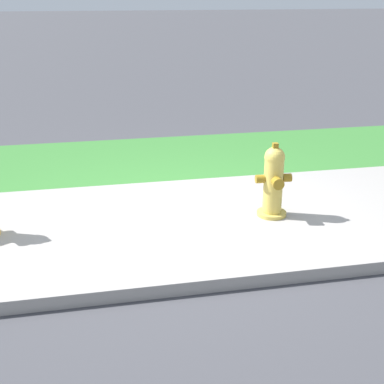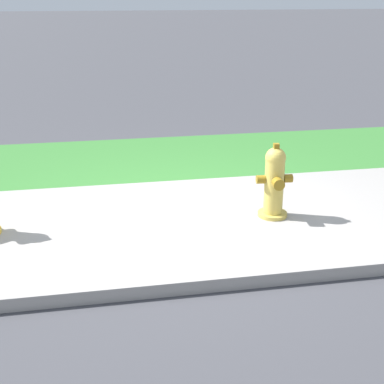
% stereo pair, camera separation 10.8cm
% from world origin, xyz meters
% --- Properties ---
extents(ground_plane, '(120.00, 120.00, 0.00)m').
position_xyz_m(ground_plane, '(0.00, 0.00, 0.00)').
color(ground_plane, '#424247').
extents(sidewalk_pavement, '(18.00, 2.56, 0.01)m').
position_xyz_m(sidewalk_pavement, '(0.00, 0.00, 0.01)').
color(sidewalk_pavement, '#9E9993').
rests_on(sidewalk_pavement, ground).
extents(grass_verge, '(18.00, 2.17, 0.01)m').
position_xyz_m(grass_verge, '(0.00, 2.37, 0.00)').
color(grass_verge, '#387A33').
rests_on(grass_verge, ground).
extents(street_curb, '(18.00, 0.16, 0.12)m').
position_xyz_m(street_curb, '(0.00, -1.36, 0.06)').
color(street_curb, '#9E9993').
rests_on(street_curb, ground).
extents(fire_hydrant_by_grass_verge, '(0.39, 0.37, 0.82)m').
position_xyz_m(fire_hydrant_by_grass_verge, '(1.00, -0.04, 0.40)').
color(fire_hydrant_by_grass_verge, gold).
rests_on(fire_hydrant_by_grass_verge, ground).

